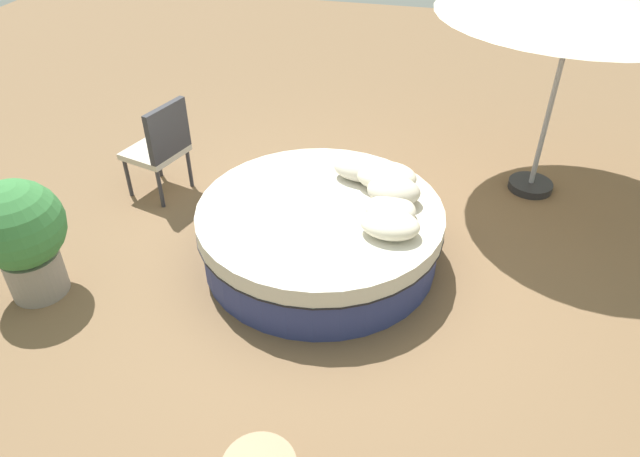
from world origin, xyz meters
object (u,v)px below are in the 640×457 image
throw_pillow_1 (391,209)px  throw_pillow_4 (363,169)px  round_bed (320,233)px  planter (21,234)px  throw_pillow_2 (394,191)px  throw_pillow_3 (386,176)px  throw_pillow_0 (390,225)px  patio_chair (161,144)px

throw_pillow_1 → throw_pillow_4: (-0.33, 0.52, 0.03)m
round_bed → planter: 2.33m
throw_pillow_1 → planter: size_ratio=0.40×
round_bed → planter: (-2.10, -0.97, 0.31)m
throw_pillow_2 → throw_pillow_3: bearing=113.6°
round_bed → throw_pillow_4: (0.25, 0.54, 0.36)m
round_bed → throw_pillow_0: 0.73m
throw_pillow_1 → throw_pillow_0: bearing=-83.1°
throw_pillow_4 → round_bed: bearing=-114.8°
planter → throw_pillow_3: bearing=29.0°
patio_chair → planter: planter is taller
throw_pillow_3 → planter: 2.94m
throw_pillow_2 → patio_chair: 2.35m
throw_pillow_2 → throw_pillow_4: size_ratio=0.87×
round_bed → throw_pillow_3: 0.75m
throw_pillow_1 → patio_chair: size_ratio=0.41×
throw_pillow_3 → patio_chair: bearing=175.4°
throw_pillow_3 → planter: bearing=-151.0°
throw_pillow_1 → planter: bearing=-159.8°
throw_pillow_2 → throw_pillow_1: bearing=-87.1°
throw_pillow_0 → throw_pillow_1: throw_pillow_0 is taller
throw_pillow_1 → throw_pillow_3: bearing=103.6°
throw_pillow_2 → planter: bearing=-155.6°
round_bed → throw_pillow_0: throw_pillow_0 is taller
round_bed → planter: planter is taller
round_bed → throw_pillow_1: size_ratio=5.09×
throw_pillow_4 → planter: planter is taller
throw_pillow_1 → throw_pillow_2: throw_pillow_2 is taller
round_bed → throw_pillow_1: bearing=1.4°
planter → throw_pillow_0: bearing=15.5°
throw_pillow_3 → planter: planter is taller
throw_pillow_0 → round_bed: bearing=160.2°
throw_pillow_0 → throw_pillow_4: bearing=115.2°
throw_pillow_0 → throw_pillow_2: (-0.04, 0.46, 0.02)m
round_bed → throw_pillow_0: size_ratio=4.47×
throw_pillow_0 → patio_chair: size_ratio=0.47×
round_bed → throw_pillow_2: (0.57, 0.24, 0.37)m
throw_pillow_4 → throw_pillow_3: bearing=-20.8°
throw_pillow_1 → throw_pillow_4: throw_pillow_4 is taller
throw_pillow_2 → throw_pillow_4: throw_pillow_2 is taller
throw_pillow_2 → throw_pillow_3: 0.24m
throw_pillow_1 → throw_pillow_4: size_ratio=0.79×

